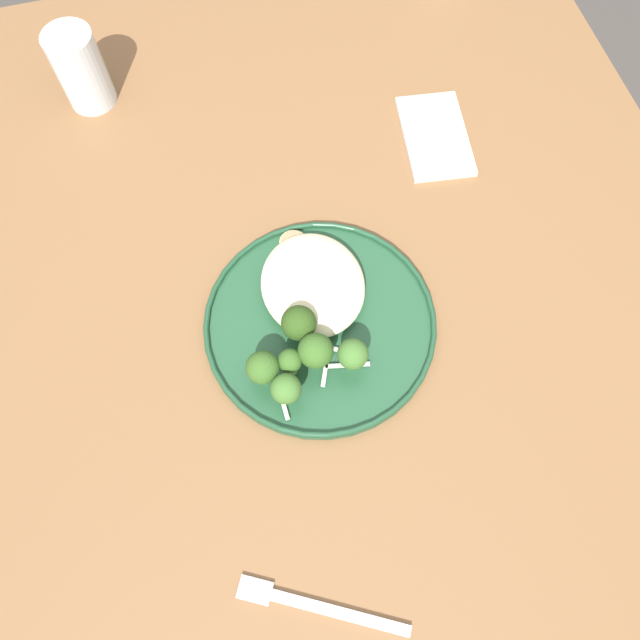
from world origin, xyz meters
TOP-DOWN VIEW (x-y plane):
  - ground at (0.00, 0.00)m, footprint 6.00×6.00m
  - wooden_dining_table at (0.00, 0.00)m, footprint 1.40×1.00m
  - dinner_plate at (-0.03, -0.05)m, footprint 0.29×0.29m
  - noodle_bed at (-0.07, -0.05)m, footprint 0.15×0.13m
  - seared_scallop_half_hidden at (-0.07, -0.08)m, footprint 0.03×0.03m
  - seared_scallop_tilted_round at (-0.01, -0.06)m, footprint 0.02×0.02m
  - seared_scallop_large_seared at (-0.14, -0.05)m, footprint 0.04×0.04m
  - seared_scallop_front_small at (-0.08, -0.02)m, footprint 0.03×0.03m
  - broccoli_floret_rear_charred at (0.04, -0.03)m, footprint 0.04×0.04m
  - broccoli_floret_split_head at (0.03, -0.10)m, footprint 0.03×0.03m
  - broccoli_floret_center_pile at (-0.02, -0.08)m, footprint 0.04×0.04m
  - broccoli_floret_small_sprig at (0.02, -0.07)m, footprint 0.04×0.04m
  - broccoli_floret_left_leaning at (0.06, -0.11)m, footprint 0.04×0.04m
  - broccoli_floret_front_edge at (0.03, -0.13)m, footprint 0.04×0.04m
  - onion_sliver_curled_piece at (0.06, -0.12)m, footprint 0.05×0.01m
  - onion_sliver_pale_crescent at (0.02, -0.04)m, footprint 0.03×0.05m
  - onion_sliver_long_sliver at (0.04, -0.06)m, footprint 0.04×0.02m
  - onion_sliver_short_strip at (0.04, -0.03)m, footprint 0.02×0.05m
  - water_glass at (-0.47, -0.28)m, footprint 0.07×0.07m
  - dinner_fork at (0.28, -0.13)m, footprint 0.10×0.17m
  - folded_napkin at (-0.27, 0.19)m, footprint 0.16×0.11m

SIDE VIEW (x-z plane):
  - ground at x=0.00m, z-range 0.00..0.00m
  - wooden_dining_table at x=0.00m, z-range 0.29..1.03m
  - dinner_fork at x=0.28m, z-range 0.74..0.74m
  - folded_napkin at x=-0.27m, z-range 0.74..0.75m
  - dinner_plate at x=-0.03m, z-range 0.74..0.76m
  - onion_sliver_curled_piece at x=0.06m, z-range 0.75..0.76m
  - onion_sliver_pale_crescent at x=0.02m, z-range 0.75..0.76m
  - onion_sliver_long_sliver at x=0.04m, z-range 0.75..0.76m
  - onion_sliver_short_strip at x=0.04m, z-range 0.75..0.76m
  - seared_scallop_large_seared at x=-0.14m, z-range 0.75..0.77m
  - seared_scallop_tilted_round at x=-0.01m, z-range 0.75..0.77m
  - seared_scallop_front_small at x=-0.08m, z-range 0.75..0.77m
  - seared_scallop_half_hidden at x=-0.07m, z-range 0.75..0.77m
  - noodle_bed at x=-0.07m, z-range 0.75..0.78m
  - broccoli_floret_split_head at x=0.03m, z-range 0.76..0.81m
  - broccoli_floret_front_edge at x=0.03m, z-range 0.76..0.82m
  - broccoli_floret_center_pile at x=-0.02m, z-range 0.76..0.82m
  - broccoli_floret_left_leaning at x=0.06m, z-range 0.76..0.82m
  - broccoli_floret_rear_charred at x=0.04m, z-range 0.76..0.82m
  - broccoli_floret_small_sprig at x=0.02m, z-range 0.76..0.82m
  - water_glass at x=-0.47m, z-range 0.73..0.85m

